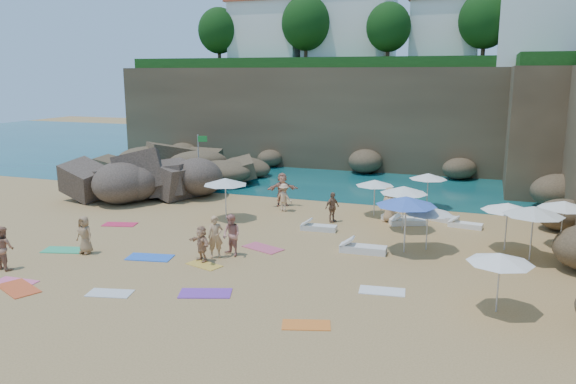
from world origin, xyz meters
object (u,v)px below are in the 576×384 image
(parasol_0, at_px, (225,182))
(parasol_1, at_px, (428,176))
(parasol_2, at_px, (375,183))
(person_stand_1, at_px, (4,248))
(rock_outcrop, at_px, (144,196))
(flag_pole, at_px, (200,153))
(lounger_0, at_px, (319,228))
(person_stand_3, at_px, (332,207))
(person_stand_4, at_px, (389,205))
(person_stand_5, at_px, (282,189))
(person_stand_2, at_px, (284,197))

(parasol_0, distance_m, parasol_1, 11.51)
(parasol_2, relative_size, person_stand_1, 1.20)
(parasol_2, distance_m, person_stand_1, 18.01)
(rock_outcrop, bearing_deg, flag_pole, 67.54)
(parasol_1, height_order, lounger_0, parasol_1)
(rock_outcrop, relative_size, parasol_1, 3.25)
(rock_outcrop, distance_m, person_stand_3, 12.96)
(parasol_1, bearing_deg, rock_outcrop, -170.64)
(parasol_2, bearing_deg, rock_outcrop, -179.68)
(rock_outcrop, height_order, person_stand_4, person_stand_4)
(parasol_1, height_order, person_stand_4, parasol_1)
(person_stand_3, distance_m, person_stand_4, 2.96)
(person_stand_3, bearing_deg, lounger_0, -155.99)
(flag_pole, height_order, parasol_1, flag_pole)
(parasol_1, distance_m, person_stand_3, 6.55)
(parasol_1, xyz_separation_m, parasol_2, (-2.51, -2.73, -0.04))
(person_stand_3, relative_size, person_stand_4, 0.86)
(lounger_0, distance_m, person_stand_5, 5.63)
(person_stand_3, distance_m, person_stand_5, 4.50)
(lounger_0, bearing_deg, parasol_2, 58.32)
(parasol_2, relative_size, person_stand_3, 1.32)
(parasol_1, relative_size, person_stand_5, 1.10)
(parasol_1, bearing_deg, person_stand_4, -111.91)
(parasol_2, distance_m, person_stand_3, 2.94)
(person_stand_5, bearing_deg, flag_pole, 123.39)
(parasol_2, relative_size, person_stand_2, 1.32)
(rock_outcrop, relative_size, person_stand_4, 3.76)
(rock_outcrop, relative_size, person_stand_1, 3.98)
(flag_pole, relative_size, person_stand_2, 2.24)
(parasol_0, height_order, parasol_1, parasol_0)
(rock_outcrop, height_order, person_stand_5, person_stand_5)
(parasol_1, relative_size, parasol_2, 1.02)
(person_stand_2, relative_size, person_stand_5, 0.81)
(person_stand_3, height_order, person_stand_5, person_stand_5)
(rock_outcrop, relative_size, person_stand_3, 4.39)
(parasol_0, bearing_deg, person_stand_3, 13.45)
(person_stand_1, bearing_deg, parasol_1, -119.51)
(person_stand_1, relative_size, person_stand_2, 1.11)
(person_stand_1, bearing_deg, flag_pole, -74.85)
(rock_outcrop, relative_size, person_stand_5, 3.57)
(person_stand_1, xyz_separation_m, person_stand_5, (6.54, 13.81, 0.10))
(person_stand_1, height_order, person_stand_2, person_stand_1)
(parasol_0, relative_size, lounger_0, 1.33)
(parasol_1, xyz_separation_m, lounger_0, (-4.47, -6.61, -1.72))
(parasol_0, xyz_separation_m, parasol_2, (7.22, 3.41, -0.22))
(person_stand_3, bearing_deg, person_stand_4, -38.91)
(flag_pole, xyz_separation_m, person_stand_1, (0.80, -17.48, -1.38))
(lounger_0, xyz_separation_m, person_stand_4, (2.95, 2.83, 0.78))
(lounger_0, relative_size, person_stand_5, 0.90)
(flag_pole, distance_m, parasol_1, 15.39)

